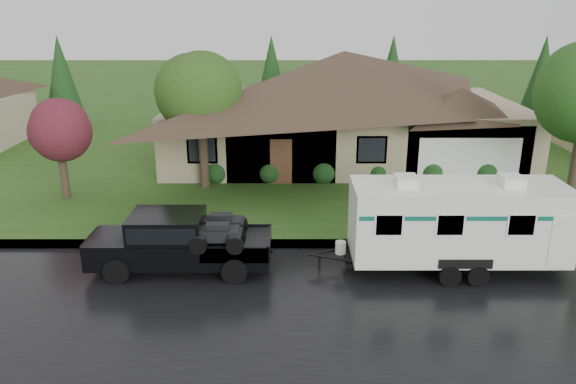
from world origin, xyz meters
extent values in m
plane|color=#2D4F18|center=(0.00, 0.00, 0.00)|extent=(140.00, 140.00, 0.00)
cube|color=black|center=(0.00, -2.00, 0.01)|extent=(140.00, 8.00, 0.01)
cube|color=gray|center=(0.00, 2.25, 0.07)|extent=(140.00, 0.50, 0.15)
cube|color=#2D4F18|center=(0.00, 15.00, 0.07)|extent=(140.00, 26.00, 0.15)
cube|color=gray|center=(2.00, 14.00, 1.65)|extent=(18.00, 10.00, 3.00)
pyramid|color=#3B2A20|center=(2.00, 14.00, 5.75)|extent=(19.44, 10.80, 2.60)
cube|color=gray|center=(7.40, 11.00, 1.50)|extent=(5.76, 4.00, 2.70)
cylinder|color=#382B1E|center=(-4.71, 8.59, 1.45)|extent=(0.41, 0.41, 2.59)
sphere|color=#335C1E|center=(-4.71, 8.59, 4.29)|extent=(3.58, 3.58, 3.58)
cylinder|color=#382B1E|center=(-10.47, 7.04, 1.07)|extent=(0.34, 0.34, 1.84)
sphere|color=maroon|center=(-10.47, 7.04, 3.09)|extent=(2.54, 2.54, 2.54)
cylinder|color=#382B1E|center=(10.98, 6.47, 1.59)|extent=(0.43, 0.43, 2.88)
sphere|color=#143814|center=(-4.30, 9.30, 0.65)|extent=(1.00, 1.00, 1.00)
sphere|color=#143814|center=(-1.78, 9.30, 0.65)|extent=(1.00, 1.00, 1.00)
sphere|color=#143814|center=(0.74, 9.30, 0.65)|extent=(1.00, 1.00, 1.00)
sphere|color=#143814|center=(3.26, 9.30, 0.65)|extent=(1.00, 1.00, 1.00)
sphere|color=#143814|center=(5.78, 9.30, 0.65)|extent=(1.00, 1.00, 1.00)
sphere|color=#143814|center=(8.30, 9.30, 0.65)|extent=(1.00, 1.00, 1.00)
cube|color=black|center=(-4.34, 0.43, 0.73)|extent=(5.64, 1.88, 0.81)
cube|color=black|center=(-6.41, 0.43, 0.99)|extent=(1.51, 1.83, 0.33)
cube|color=black|center=(-4.71, 0.43, 1.46)|extent=(2.26, 1.77, 0.85)
cube|color=black|center=(-4.71, 0.43, 1.51)|extent=(2.07, 1.81, 0.52)
cube|color=black|center=(-2.55, 0.43, 0.92)|extent=(2.07, 1.79, 0.06)
cylinder|color=black|center=(-6.12, -0.49, 0.40)|extent=(0.79, 0.30, 0.79)
cylinder|color=black|center=(-6.12, 1.36, 0.40)|extent=(0.79, 0.30, 0.79)
cylinder|color=black|center=(-2.55, -0.49, 0.40)|extent=(0.79, 0.30, 0.79)
cylinder|color=black|center=(-2.55, 1.36, 0.40)|extent=(0.79, 0.30, 0.79)
cube|color=white|center=(4.36, 0.43, 1.67)|extent=(6.59, 2.26, 2.30)
cube|color=black|center=(4.36, 0.43, 0.38)|extent=(6.96, 1.13, 0.13)
cube|color=#0C584A|center=(4.36, 0.43, 2.18)|extent=(6.45, 2.28, 0.13)
cube|color=white|center=(2.67, 0.43, 2.97)|extent=(0.66, 0.75, 0.30)
cube|color=white|center=(5.87, 0.43, 2.97)|extent=(0.66, 0.75, 0.30)
cylinder|color=black|center=(3.94, -0.68, 0.33)|extent=(0.66, 0.23, 0.66)
cylinder|color=black|center=(3.94, 1.54, 0.33)|extent=(0.66, 0.23, 0.66)
cylinder|color=black|center=(4.79, -0.68, 0.33)|extent=(0.66, 0.23, 0.66)
cylinder|color=black|center=(4.79, 1.54, 0.33)|extent=(0.66, 0.23, 0.66)
camera|label=1|loc=(-0.94, -15.82, 8.09)|focal=35.00mm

